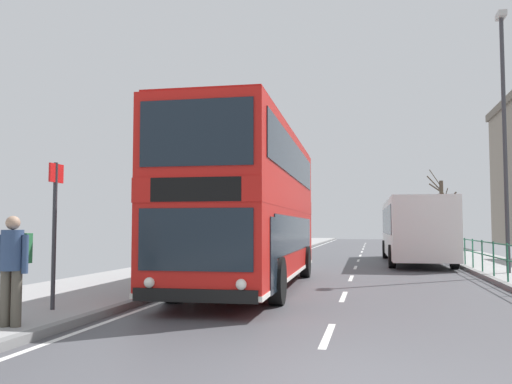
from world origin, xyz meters
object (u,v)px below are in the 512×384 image
(double_decker_bus_main, at_px, (251,206))
(street_lamp_far_side, at_px, (504,123))
(pedestrian_with_backpack, at_px, (13,261))
(background_bus_far_lane, at_px, (414,229))
(bus_stop_sign_near, at_px, (55,219))
(bare_tree_far_00, at_px, (442,210))

(double_decker_bus_main, distance_m, street_lamp_far_side, 9.75)
(double_decker_bus_main, bearing_deg, pedestrian_with_backpack, -107.26)
(double_decker_bus_main, xyz_separation_m, background_bus_far_lane, (5.26, 11.98, -0.66))
(bus_stop_sign_near, distance_m, bare_tree_far_00, 37.41)
(background_bus_far_lane, height_order, street_lamp_far_side, street_lamp_far_side)
(double_decker_bus_main, relative_size, bus_stop_sign_near, 3.91)
(street_lamp_far_side, relative_size, bare_tree_far_00, 1.48)
(pedestrian_with_backpack, xyz_separation_m, bus_stop_sign_near, (-0.36, 1.67, 0.69))
(bare_tree_far_00, bearing_deg, bus_stop_sign_near, -107.60)
(street_lamp_far_side, bearing_deg, bare_tree_far_00, 87.91)
(double_decker_bus_main, distance_m, pedestrian_with_backpack, 7.61)
(pedestrian_with_backpack, bearing_deg, bare_tree_far_00, 73.65)
(pedestrian_with_backpack, relative_size, bare_tree_far_00, 0.28)
(pedestrian_with_backpack, distance_m, street_lamp_far_side, 16.32)
(double_decker_bus_main, relative_size, background_bus_far_lane, 0.99)
(background_bus_far_lane, xyz_separation_m, street_lamp_far_side, (2.55, -6.97, 3.66))
(street_lamp_far_side, bearing_deg, background_bus_far_lane, 110.07)
(street_lamp_far_side, bearing_deg, bus_stop_sign_near, -134.63)
(street_lamp_far_side, bearing_deg, double_decker_bus_main, -147.27)
(bare_tree_far_00, bearing_deg, street_lamp_far_side, -92.09)
(bus_stop_sign_near, bearing_deg, background_bus_far_lane, 65.84)
(bus_stop_sign_near, distance_m, street_lamp_far_side, 15.19)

